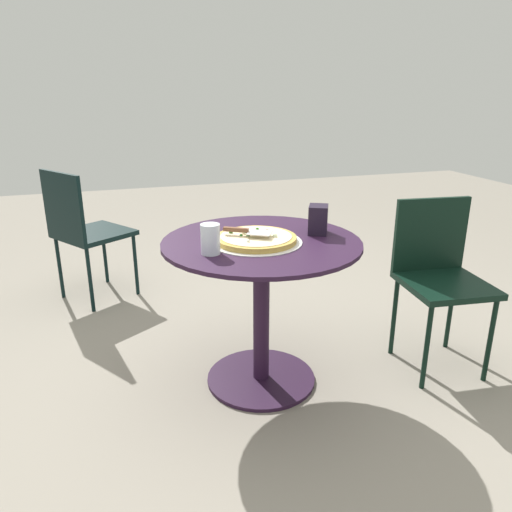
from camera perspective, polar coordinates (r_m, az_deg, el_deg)
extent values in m
plane|color=gray|center=(2.43, 0.59, -14.20)|extent=(10.00, 10.00, 0.00)
cylinder|color=#26122B|center=(2.13, 0.65, 1.60)|extent=(0.88, 0.88, 0.02)
cylinder|color=#26122B|center=(2.26, 0.62, -6.72)|extent=(0.07, 0.07, 0.67)
cylinder|color=#26122B|center=(2.43, 0.59, -14.02)|extent=(0.52, 0.52, 0.02)
cylinder|color=silver|center=(2.11, 0.00, 1.68)|extent=(0.40, 0.40, 0.00)
cylinder|color=gold|center=(2.10, 0.00, 2.02)|extent=(0.35, 0.35, 0.02)
cylinder|color=beige|center=(2.10, 0.00, 2.35)|extent=(0.31, 0.31, 0.00)
sphere|color=#2D6020|center=(2.14, -2.95, 2.82)|extent=(0.02, 0.02, 0.02)
sphere|color=white|center=(2.16, 1.34, 3.04)|extent=(0.02, 0.02, 0.02)
sphere|color=silver|center=(2.01, -0.91, 1.76)|extent=(0.01, 0.01, 0.01)
sphere|color=silver|center=(2.13, -1.37, 2.75)|extent=(0.02, 0.02, 0.02)
sphere|color=#2F7129|center=(2.09, -1.72, 2.42)|extent=(0.01, 0.01, 0.01)
sphere|color=silver|center=(2.15, 1.57, 2.92)|extent=(0.02, 0.02, 0.02)
sphere|color=#28752D|center=(2.10, -0.93, 2.50)|extent=(0.02, 0.02, 0.02)
sphere|color=#31731C|center=(2.18, 0.20, 3.12)|extent=(0.02, 0.02, 0.02)
sphere|color=#E2EDC0|center=(2.08, 2.23, 2.38)|extent=(0.02, 0.02, 0.02)
cube|color=silver|center=(2.08, 0.43, 2.72)|extent=(0.12, 0.13, 0.00)
cube|color=brown|center=(2.10, -2.36, 3.09)|extent=(0.07, 0.10, 0.02)
cylinder|color=silver|center=(1.95, -5.34, 1.98)|extent=(0.08, 0.08, 0.12)
cube|color=black|center=(2.24, 7.26, 4.24)|extent=(0.13, 0.12, 0.13)
cube|color=black|center=(2.50, 21.24, -3.16)|extent=(0.42, 0.42, 0.03)
cube|color=black|center=(2.59, 19.70, 2.39)|extent=(0.07, 0.38, 0.37)
cylinder|color=black|center=(2.57, 25.64, -8.89)|extent=(0.02, 0.02, 0.43)
cylinder|color=black|center=(2.39, 19.29, -10.03)|extent=(0.02, 0.02, 0.43)
cylinder|color=black|center=(2.80, 21.78, -5.99)|extent=(0.02, 0.02, 0.43)
cylinder|color=black|center=(2.64, 15.81, -6.80)|extent=(0.02, 0.02, 0.43)
cube|color=black|center=(3.34, -18.35, 2.50)|extent=(0.57, 0.57, 0.03)
cube|color=black|center=(3.19, -21.62, 5.46)|extent=(0.35, 0.25, 0.41)
cylinder|color=black|center=(3.64, -17.23, 0.19)|extent=(0.02, 0.02, 0.42)
cylinder|color=black|center=(3.37, -13.87, -1.01)|extent=(0.02, 0.02, 0.42)
cylinder|color=black|center=(3.47, -21.93, -1.27)|extent=(0.02, 0.02, 0.42)
cylinder|color=black|center=(3.18, -18.79, -2.66)|extent=(0.02, 0.02, 0.42)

